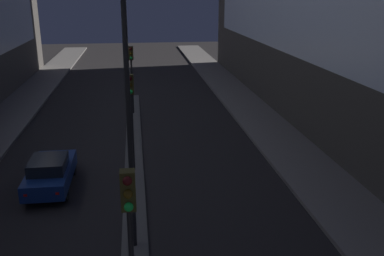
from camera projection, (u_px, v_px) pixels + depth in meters
The scene contains 6 objects.
median_strip at pixel (134, 161), 21.49m from camera, with size 0.90×28.10×0.11m.
traffic_light_near at pixel (130, 223), 9.26m from camera, with size 0.32×0.42×4.59m.
traffic_light_mid at pixel (131, 101), 19.34m from camera, with size 0.32×0.42×4.59m.
traffic_light_far at pixel (131, 65), 28.70m from camera, with size 0.32×0.42×4.59m.
street_lamp at pixel (126, 52), 12.39m from camera, with size 0.55×0.55×9.48m.
car_left_lane at pixel (50, 172), 18.49m from camera, with size 1.72×4.09×1.49m.
Camera 1 is at (0.26, -5.07, 8.30)m, focal length 40.00 mm.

